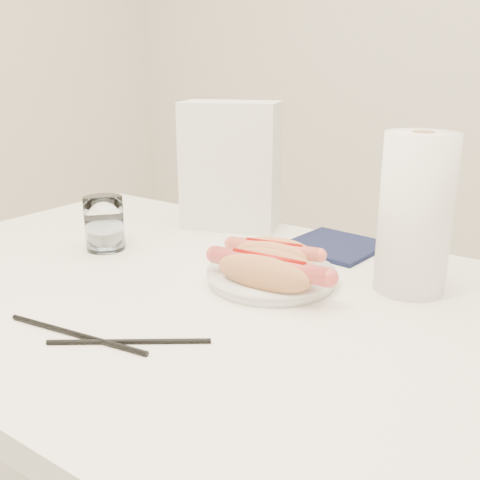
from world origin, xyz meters
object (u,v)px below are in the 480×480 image
Objects in this scene: table at (190,318)px; plate at (272,277)px; hotdog_right at (268,270)px; paper_towel_roll at (415,214)px; napkin_box at (231,166)px; water_glass at (104,223)px; hotdog_left at (274,253)px.

plate is at bearing 39.39° from table.
hotdog_right reaches higher than plate.
table is 4.78× the size of paper_towel_roll.
hotdog_right is at bearing -66.42° from napkin_box.
hotdog_right is at bearing -1.94° from water_glass.
water_glass is (-0.36, -0.04, 0.04)m from plate.
table is 0.17m from hotdog_right.
hotdog_right is 0.38m from water_glass.
hotdog_right is at bearing 14.96° from table.
hotdog_left reaches higher than plate.
paper_towel_roll reaches higher than hotdog_left.
hotdog_right is at bearing -74.40° from hotdog_left.
napkin_box is at bearing 68.27° from water_glass.
table is 5.75× the size of plate.
table is 6.00× the size of hotdog_right.
plate is 0.25m from paper_towel_roll.
hotdog_right is 1.92× the size of water_glass.
hotdog_right reaches higher than table.
napkin_box is (-0.25, 0.23, 0.13)m from plate.
hotdog_left is at bearing -60.78° from napkin_box.
table is 0.18m from hotdog_left.
napkin_box reaches higher than plate.
paper_towel_roll is (0.45, -0.13, -0.01)m from napkin_box.
table is at bearing -140.61° from plate.
water_glass is at bearing -178.58° from hotdog_left.
plate is at bearing 6.17° from water_glass.
water_glass is at bearing 169.19° from table.
table is 0.40m from napkin_box.
paper_towel_roll reaches higher than water_glass.
napkin_box is at bearing 128.70° from hotdog_left.
water_glass is at bearing -132.34° from napkin_box.
paper_towel_roll is at bearing 31.90° from table.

